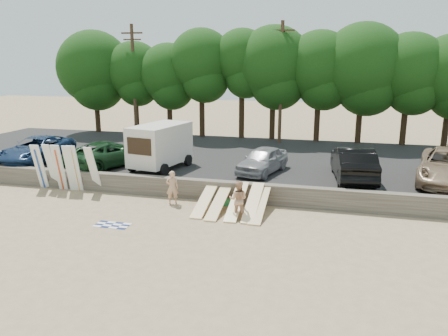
{
  "coord_description": "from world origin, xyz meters",
  "views": [
    {
      "loc": [
        6.29,
        -17.2,
        6.77
      ],
      "look_at": [
        1.0,
        3.0,
        1.68
      ],
      "focal_mm": 35.0,
      "sensor_mm": 36.0,
      "label": 1
    }
  ],
  "objects": [
    {
      "name": "beachgoer_a",
      "position": [
        -1.31,
        1.86,
        0.83
      ],
      "size": [
        0.72,
        0.61,
        1.67
      ],
      "primitive_type": "imported",
      "rotation": [
        0.0,
        0.0,
        3.55
      ],
      "color": "tan",
      "rests_on": "ground"
    },
    {
      "name": "beachgoer_b",
      "position": [
        2.24,
        0.77,
        0.85
      ],
      "size": [
        0.86,
        0.69,
        1.7
      ],
      "primitive_type": "imported",
      "rotation": [
        0.0,
        0.0,
        3.19
      ],
      "color": "tan",
      "rests_on": "ground"
    },
    {
      "name": "utility_poles",
      "position": [
        2.0,
        16.0,
        5.43
      ],
      "size": [
        25.8,
        0.26,
        9.0
      ],
      "color": "#473321",
      "rests_on": "parking_lot"
    },
    {
      "name": "surfboard_low_4",
      "position": [
        3.1,
        1.38,
        0.48
      ],
      "size": [
        0.56,
        2.89,
        0.96
      ],
      "primitive_type": "cube",
      "rotation": [
        0.3,
        0.0,
        0.0
      ],
      "color": "#FFDCA0",
      "rests_on": "ground"
    },
    {
      "name": "car_0",
      "position": [
        -11.75,
        5.66,
        1.47
      ],
      "size": [
        2.78,
        5.61,
        1.53
      ],
      "primitive_type": "imported",
      "rotation": [
        0.0,
        0.0,
        0.04
      ],
      "color": "navy",
      "rests_on": "parking_lot"
    },
    {
      "name": "seawall",
      "position": [
        0.0,
        3.0,
        0.5
      ],
      "size": [
        44.0,
        0.5,
        1.0
      ],
      "primitive_type": "cube",
      "color": "#6B6356",
      "rests_on": "ground"
    },
    {
      "name": "beach_towel",
      "position": [
        -2.75,
        -1.5,
        0.01
      ],
      "size": [
        1.51,
        1.51,
        0.0
      ],
      "primitive_type": "plane",
      "rotation": [
        0.0,
        0.0,
        0.01
      ],
      "color": "white",
      "rests_on": "ground"
    },
    {
      "name": "car_1",
      "position": [
        -6.81,
        5.69,
        1.45
      ],
      "size": [
        4.16,
        5.93,
        1.5
      ],
      "primitive_type": "imported",
      "rotation": [
        0.0,
        0.0,
        2.8
      ],
      "color": "#123319",
      "rests_on": "parking_lot"
    },
    {
      "name": "surfboard_low_2",
      "position": [
        2.03,
        1.39,
        0.55
      ],
      "size": [
        0.56,
        2.84,
        1.1
      ],
      "primitive_type": "cube",
      "rotation": [
        0.35,
        0.0,
        0.0
      ],
      "color": "#FFDCA0",
      "rests_on": "ground"
    },
    {
      "name": "gear_bag",
      "position": [
        1.73,
        2.22,
        0.11
      ],
      "size": [
        0.37,
        0.34,
        0.22
      ],
      "primitive_type": "cube",
      "rotation": [
        0.0,
        0.0,
        -0.35
      ],
      "color": "#C17216",
      "rests_on": "ground"
    },
    {
      "name": "surfboard_upright_2",
      "position": [
        -7.96,
        2.45,
        1.28
      ],
      "size": [
        0.55,
        0.65,
        2.55
      ],
      "primitive_type": "cube",
      "rotation": [
        0.21,
        0.0,
        0.08
      ],
      "color": "white",
      "rests_on": "ground"
    },
    {
      "name": "surfboard_low_3",
      "position": [
        2.78,
        1.42,
        0.55
      ],
      "size": [
        0.56,
        2.84,
        1.1
      ],
      "primitive_type": "cube",
      "rotation": [
        0.35,
        0.0,
        0.0
      ],
      "color": "#FFDCA0",
      "rests_on": "ground"
    },
    {
      "name": "surfboard_low_0",
      "position": [
        0.46,
        1.5,
        0.44
      ],
      "size": [
        0.56,
        2.91,
        0.88
      ],
      "primitive_type": "cube",
      "rotation": [
        0.27,
        0.0,
        0.0
      ],
      "color": "#FFDCA0",
      "rests_on": "ground"
    },
    {
      "name": "surfboard_low_1",
      "position": [
        1.15,
        1.36,
        0.4
      ],
      "size": [
        0.56,
        2.93,
        0.8
      ],
      "primitive_type": "cube",
      "rotation": [
        0.25,
        0.0,
        0.0
      ],
      "color": "#FFDCA0",
      "rests_on": "ground"
    },
    {
      "name": "surfboard_upright_0",
      "position": [
        -9.16,
        2.43,
        1.26
      ],
      "size": [
        0.58,
        0.8,
        2.52
      ],
      "primitive_type": "cube",
      "rotation": [
        0.27,
        0.0,
        0.11
      ],
      "color": "white",
      "rests_on": "ground"
    },
    {
      "name": "surfboard_upright_4",
      "position": [
        -7.04,
        2.5,
        1.28
      ],
      "size": [
        0.51,
        0.61,
        2.56
      ],
      "primitive_type": "cube",
      "rotation": [
        0.21,
        0.0,
        0.02
      ],
      "color": "white",
      "rests_on": "ground"
    },
    {
      "name": "cooler",
      "position": [
        1.29,
        2.28,
        0.16
      ],
      "size": [
        0.41,
        0.34,
        0.32
      ],
      "primitive_type": "cube",
      "rotation": [
        0.0,
        0.0,
        0.12
      ],
      "color": "#29974F",
      "rests_on": "ground"
    },
    {
      "name": "surfboard_upright_1",
      "position": [
        -8.54,
        2.59,
        1.27
      ],
      "size": [
        0.59,
        0.74,
        2.54
      ],
      "primitive_type": "cube",
      "rotation": [
        0.24,
        0.0,
        -0.14
      ],
      "color": "white",
      "rests_on": "ground"
    },
    {
      "name": "parking_lot",
      "position": [
        0.0,
        10.5,
        0.35
      ],
      "size": [
        44.0,
        14.5,
        0.7
      ],
      "primitive_type": "cube",
      "color": "#282828",
      "rests_on": "ground"
    },
    {
      "name": "ground",
      "position": [
        0.0,
        0.0,
        0.0
      ],
      "size": [
        120.0,
        120.0,
        0.0
      ],
      "primitive_type": "plane",
      "color": "tan",
      "rests_on": "ground"
    },
    {
      "name": "surfboard_upright_5",
      "position": [
        -5.99,
        2.56,
        1.26
      ],
      "size": [
        0.62,
        0.84,
        2.52
      ],
      "primitive_type": "cube",
      "rotation": [
        0.28,
        0.0,
        -0.17
      ],
      "color": "white",
      "rests_on": "ground"
    },
    {
      "name": "box_trailer",
      "position": [
        -3.54,
        5.81,
        2.15
      ],
      "size": [
        2.89,
        4.35,
        2.58
      ],
      "rotation": [
        0.0,
        0.0,
        -0.18
      ],
      "color": "beige",
      "rests_on": "parking_lot"
    },
    {
      "name": "treeline",
      "position": [
        0.32,
        17.53,
        6.38
      ],
      "size": [
        34.29,
        6.55,
        8.96
      ],
      "color": "#382616",
      "rests_on": "parking_lot"
    },
    {
      "name": "surfboard_upright_3",
      "position": [
        -7.26,
        2.43,
        1.28
      ],
      "size": [
        0.54,
        0.64,
        2.55
      ],
      "primitive_type": "cube",
      "rotation": [
        0.21,
        0.0,
        0.07
      ],
      "color": "white",
      "rests_on": "ground"
    },
    {
      "name": "car_2",
      "position": [
        2.35,
        6.36,
        1.42
      ],
      "size": [
        2.73,
        4.54,
        1.44
      ],
      "primitive_type": "imported",
      "rotation": [
        0.0,
        0.0,
        -0.26
      ],
      "color": "#939498",
      "rests_on": "parking_lot"
    },
    {
      "name": "car_3",
      "position": [
        7.21,
        6.13,
        1.58
      ],
      "size": [
        2.46,
        5.53,
        1.76
      ],
      "primitive_type": "imported",
      "rotation": [
        0.0,
        0.0,
        3.26
      ],
      "color": "black",
      "rests_on": "parking_lot"
    }
  ]
}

